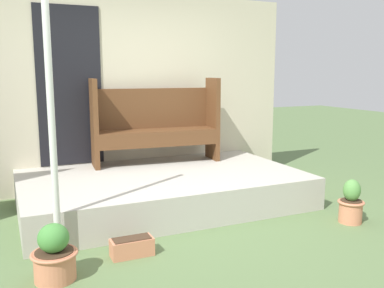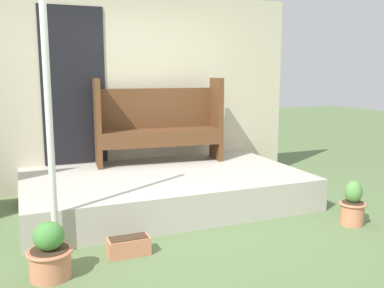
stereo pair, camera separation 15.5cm
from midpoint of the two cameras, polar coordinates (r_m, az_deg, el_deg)
ground_plane at (r=4.32m, az=-1.82°, el=-11.72°), size 24.00×24.00×0.00m
porch_slab at (r=5.15m, az=-4.75°, el=-6.00°), size 3.24×1.92×0.37m
house_wall at (r=5.90m, az=-8.50°, el=6.94°), size 4.44×0.08×2.60m
support_post at (r=3.68m, az=-19.36°, el=2.74°), size 0.06×0.06×2.33m
bench at (r=5.67m, az=-5.67°, el=3.09°), size 1.68×0.53×1.11m
flower_pot_left at (r=3.53m, az=-19.11°, el=-13.90°), size 0.35×0.35×0.45m
flower_pot_middle at (r=4.79m, az=19.57°, el=-7.53°), size 0.28×0.28×0.47m
planter_box_rect at (r=3.84m, az=-9.19°, el=-13.40°), size 0.36×0.17×0.16m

